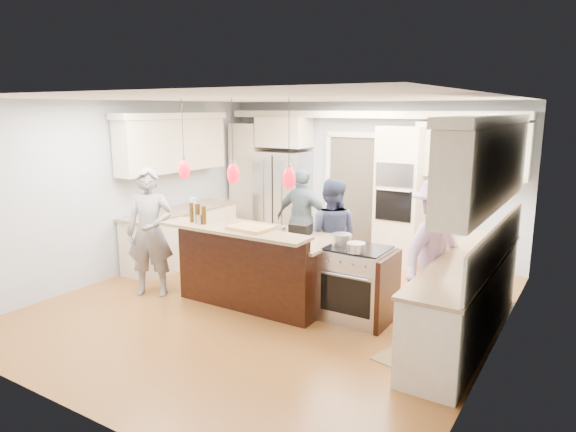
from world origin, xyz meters
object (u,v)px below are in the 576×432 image
at_px(island_range, 359,284).
at_px(person_bar_end, 150,232).
at_px(kitchen_island, 262,265).
at_px(person_far_left, 331,236).
at_px(refrigerator, 283,199).

xyz_separation_m(island_range, person_bar_end, (-2.84, -0.73, 0.44)).
xyz_separation_m(kitchen_island, person_far_left, (0.65, 0.78, 0.33)).
xyz_separation_m(kitchen_island, island_range, (1.41, 0.08, -0.03)).
bearing_deg(person_bar_end, island_range, -14.48).
bearing_deg(kitchen_island, person_bar_end, -155.54).
bearing_deg(refrigerator, person_bar_end, -92.22).
xyz_separation_m(person_bar_end, person_far_left, (2.07, 1.43, -0.08)).
xyz_separation_m(refrigerator, kitchen_island, (1.30, -2.57, -0.42)).
distance_m(island_range, person_far_left, 1.10).
bearing_deg(island_range, refrigerator, 137.41).
relative_size(refrigerator, kitchen_island, 0.86).
bearing_deg(island_range, person_bar_end, -165.66).
height_order(refrigerator, person_bar_end, refrigerator).
relative_size(island_range, person_far_left, 0.56).
distance_m(island_range, person_bar_end, 2.96).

